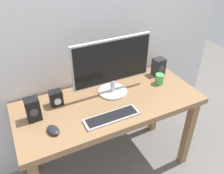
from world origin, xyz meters
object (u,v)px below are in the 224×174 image
mouse (53,130)px  monitor (112,65)px  desk (109,112)px  audio_controller (56,98)px  speaker_right (159,67)px  keyboard_primary (112,117)px  speaker_left (33,109)px  coffee_mug (159,79)px

mouse → monitor: bearing=7.7°
desk → mouse: size_ratio=13.18×
monitor → audio_controller: bearing=175.1°
monitor → speaker_right: monitor is taller
desk → speaker_right: (0.55, 0.16, 0.18)m
monitor → keyboard_primary: bearing=-116.9°
keyboard_primary → monitor: bearing=63.1°
keyboard_primary → audio_controller: bearing=132.8°
speaker_left → coffee_mug: speaker_left is taller
coffee_mug → monitor: bearing=170.8°
speaker_right → speaker_left: (-1.08, -0.12, 0.01)m
desk → speaker_right: size_ratio=9.28×
speaker_right → keyboard_primary: bearing=-151.1°
monitor → audio_controller: monitor is taller
monitor → mouse: monitor is taller
mouse → audio_controller: audio_controller is taller
mouse → speaker_right: size_ratio=0.70×
audio_controller → desk: bearing=-21.1°
keyboard_primary → speaker_right: 0.71m
mouse → audio_controller: (0.10, 0.27, 0.04)m
speaker_right → mouse: bearing=-163.7°
monitor → speaker_right: bearing=7.7°
keyboard_primary → speaker_left: bearing=154.4°
coffee_mug → mouse: bearing=-169.8°
monitor → speaker_right: (0.48, 0.06, -0.16)m
monitor → audio_controller: (-0.43, 0.04, -0.18)m
monitor → keyboard_primary: monitor is taller
desk → speaker_right: 0.60m
speaker_left → coffee_mug: (1.00, -0.01, -0.04)m
speaker_left → coffee_mug: 1.00m
desk → mouse: mouse is taller
audio_controller → coffee_mug: bearing=-7.0°
desk → keyboard_primary: keyboard_primary is taller
speaker_left → monitor: bearing=5.0°
monitor → speaker_left: size_ratio=3.75×
desk → mouse: (-0.45, -0.13, 0.12)m
monitor → coffee_mug: size_ratio=7.23×
desk → speaker_right: speaker_right is taller
desk → keyboard_primary: size_ratio=3.57×
desk → coffee_mug: (0.47, 0.04, 0.15)m
coffee_mug → speaker_right: bearing=58.4°
mouse → speaker_left: 0.20m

